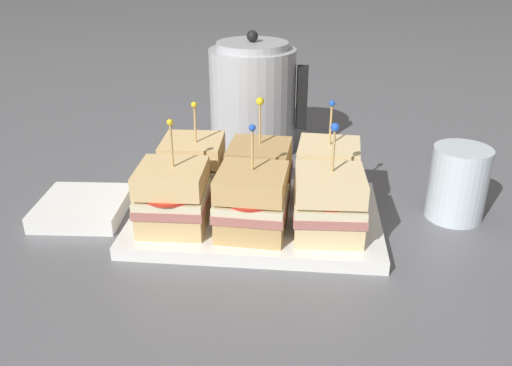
% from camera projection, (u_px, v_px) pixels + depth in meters
% --- Properties ---
extents(ground_plane, '(6.00, 6.00, 0.00)m').
position_uv_depth(ground_plane, '(256.00, 223.00, 0.77)').
color(ground_plane, slate).
extents(serving_platter, '(0.34, 0.23, 0.02)m').
position_uv_depth(serving_platter, '(256.00, 217.00, 0.76)').
color(serving_platter, white).
rests_on(serving_platter, ground_plane).
extents(sandwich_front_left, '(0.09, 0.09, 0.15)m').
position_uv_depth(sandwich_front_left, '(173.00, 197.00, 0.71)').
color(sandwich_front_left, '#DBB77A').
rests_on(sandwich_front_left, serving_platter).
extents(sandwich_front_center, '(0.09, 0.09, 0.14)m').
position_uv_depth(sandwich_front_center, '(251.00, 202.00, 0.69)').
color(sandwich_front_center, tan).
rests_on(sandwich_front_center, serving_platter).
extents(sandwich_front_right, '(0.09, 0.09, 0.15)m').
position_uv_depth(sandwich_front_right, '(329.00, 204.00, 0.69)').
color(sandwich_front_right, beige).
rests_on(sandwich_front_right, serving_platter).
extents(sandwich_back_left, '(0.09, 0.09, 0.14)m').
position_uv_depth(sandwich_back_left, '(193.00, 167.00, 0.80)').
color(sandwich_back_left, '#DBB77A').
rests_on(sandwich_back_left, serving_platter).
extents(sandwich_back_center, '(0.10, 0.10, 0.15)m').
position_uv_depth(sandwich_back_center, '(261.00, 171.00, 0.79)').
color(sandwich_back_center, tan).
rests_on(sandwich_back_center, serving_platter).
extents(sandwich_back_right, '(0.10, 0.10, 0.15)m').
position_uv_depth(sandwich_back_right, '(328.00, 172.00, 0.78)').
color(sandwich_back_right, beige).
rests_on(sandwich_back_right, serving_platter).
extents(kettle_steel, '(0.18, 0.16, 0.22)m').
position_uv_depth(kettle_steel, '(253.00, 99.00, 0.98)').
color(kettle_steel, '#B7BABF').
rests_on(kettle_steel, ground_plane).
extents(drinking_glass, '(0.08, 0.08, 0.11)m').
position_uv_depth(drinking_glass, '(458.00, 183.00, 0.76)').
color(drinking_glass, silver).
rests_on(drinking_glass, ground_plane).
extents(napkin_stack, '(0.13, 0.13, 0.02)m').
position_uv_depth(napkin_stack, '(83.00, 207.00, 0.78)').
color(napkin_stack, white).
rests_on(napkin_stack, ground_plane).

